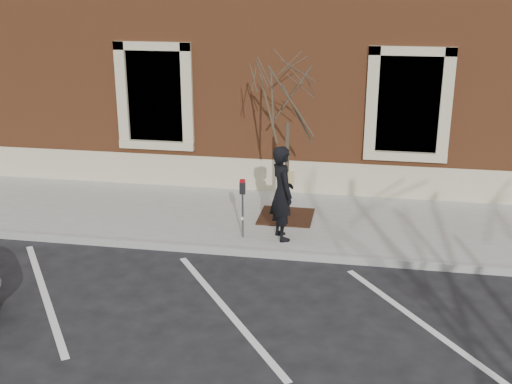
# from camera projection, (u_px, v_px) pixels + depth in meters

# --- Properties ---
(ground) EXTENTS (120.00, 120.00, 0.00)m
(ground) POSITION_uv_depth(u_px,v_px,m) (251.00, 255.00, 12.53)
(ground) COLOR #28282B
(ground) RESTS_ON ground
(sidewalk_near) EXTENTS (40.00, 3.50, 0.15)m
(sidewalk_near) POSITION_uv_depth(u_px,v_px,m) (265.00, 219.00, 14.14)
(sidewalk_near) COLOR beige
(sidewalk_near) RESTS_ON ground
(curb_near) EXTENTS (40.00, 0.12, 0.15)m
(curb_near) POSITION_uv_depth(u_px,v_px,m) (250.00, 252.00, 12.46)
(curb_near) COLOR #9E9E99
(curb_near) RESTS_ON ground
(parking_stripes) EXTENTS (28.00, 4.40, 0.01)m
(parking_stripes) POSITION_uv_depth(u_px,v_px,m) (226.00, 310.00, 10.48)
(parking_stripes) COLOR silver
(parking_stripes) RESTS_ON ground
(building_civic) EXTENTS (40.00, 8.62, 8.00)m
(building_civic) POSITION_uv_depth(u_px,v_px,m) (299.00, 18.00, 18.46)
(building_civic) COLOR brown
(building_civic) RESTS_ON ground
(man) EXTENTS (0.73, 0.83, 1.92)m
(man) POSITION_uv_depth(u_px,v_px,m) (282.00, 193.00, 12.65)
(man) COLOR black
(man) RESTS_ON sidewalk_near
(parking_meter) EXTENTS (0.11, 0.09, 1.22)m
(parking_meter) POSITION_uv_depth(u_px,v_px,m) (243.00, 198.00, 12.73)
(parking_meter) COLOR #595B60
(parking_meter) RESTS_ON sidewalk_near
(tree_grate) EXTENTS (1.16, 1.16, 0.03)m
(tree_grate) POSITION_uv_depth(u_px,v_px,m) (286.00, 216.00, 14.06)
(tree_grate) COLOR #3B2113
(tree_grate) RESTS_ON sidewalk_near
(sapling) EXTENTS (2.31, 2.31, 3.85)m
(sapling) POSITION_uv_depth(u_px,v_px,m) (288.00, 95.00, 13.20)
(sapling) COLOR #473A2B
(sapling) RESTS_ON sidewalk_near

